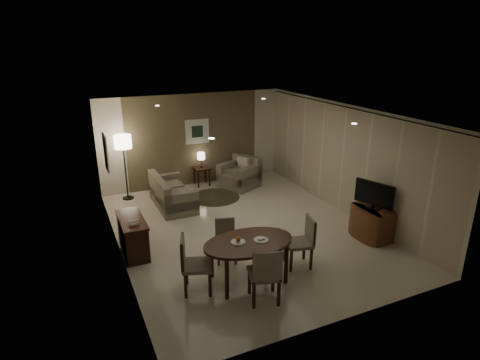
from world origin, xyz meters
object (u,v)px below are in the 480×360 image
sofa (173,191)px  floor_lamp (125,168)px  tv_cabinet (372,223)px  chair_right (298,242)px  chair_far (226,242)px  chair_left (197,265)px  chair_near (264,273)px  console_desk (133,236)px  dining_table (248,261)px  side_table (202,176)px  armchair (239,173)px

sofa → floor_lamp: bearing=44.1°
tv_cabinet → chair_right: bearing=-171.1°
chair_far → tv_cabinet: bearing=9.0°
tv_cabinet → chair_left: chair_left is taller
tv_cabinet → chair_near: bearing=-162.2°
chair_left → sofa: bearing=10.2°
console_desk → dining_table: 2.55m
dining_table → chair_left: chair_left is taller
console_desk → tv_cabinet: (4.89, -1.50, -0.03)m
dining_table → chair_far: 0.80m
chair_left → side_table: size_ratio=1.84×
console_desk → dining_table: bearing=-47.8°
dining_table → chair_left: bearing=175.9°
chair_left → side_table: 5.38m
dining_table → chair_left: 0.95m
tv_cabinet → chair_far: chair_far is taller
console_desk → chair_far: 1.94m
chair_far → chair_right: bearing=-15.6°
chair_far → armchair: size_ratio=0.84×
chair_left → side_table: chair_left is taller
armchair → side_table: 1.13m
chair_left → chair_right: (2.02, -0.01, -0.02)m
dining_table → floor_lamp: floor_lamp is taller
console_desk → tv_cabinet: console_desk is taller
tv_cabinet → chair_near: size_ratio=0.87×
chair_left → console_desk: bearing=42.3°
chair_near → chair_right: size_ratio=1.04×
floor_lamp → tv_cabinet: bearing=-45.3°
console_desk → chair_left: chair_left is taller
sofa → side_table: (1.22, 1.19, -0.13)m
tv_cabinet → chair_near: chair_near is taller
sofa → armchair: bearing=-75.0°
console_desk → chair_left: (0.77, -1.82, 0.14)m
chair_far → floor_lamp: (-1.21, 4.15, 0.47)m
armchair → dining_table: bearing=-47.5°
armchair → chair_left: bearing=-57.2°
tv_cabinet → floor_lamp: size_ratio=0.51×
chair_near → sofa: bearing=-70.7°
chair_near → sofa: 4.58m
side_table → floor_lamp: 2.31m
chair_right → armchair: bearing=-176.6°
floor_lamp → chair_right: bearing=-63.8°
tv_cabinet → dining_table: bearing=-173.0°
tv_cabinet → armchair: armchair is taller
chair_near → chair_right: bearing=-132.1°
chair_left → chair_right: bearing=-70.9°
armchair → floor_lamp: size_ratio=0.56×
chair_left → sofa: (0.62, 3.86, -0.10)m
console_desk → sofa: size_ratio=0.69×
chair_left → sofa: size_ratio=0.59×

